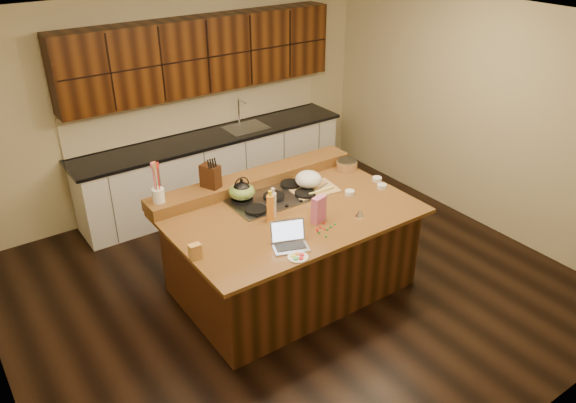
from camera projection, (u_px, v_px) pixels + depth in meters
room at (291, 171)px, 5.32m from camera, size 5.52×5.02×2.72m
island at (291, 249)px, 5.74m from camera, size 2.40×1.60×0.92m
back_ledge at (253, 180)px, 6.00m from camera, size 2.40×0.30×0.12m
cooktop at (274, 198)px, 5.73m from camera, size 0.92×0.52×0.05m
back_counter at (211, 131)px, 7.25m from camera, size 3.70×0.66×2.40m
kettle at (242, 190)px, 5.62m from camera, size 0.25×0.25×0.17m
green_bowl at (242, 192)px, 5.63m from camera, size 0.36×0.36×0.15m
laptop at (289, 239)px, 4.95m from camera, size 0.38×0.34×0.22m
oil_bottle at (270, 208)px, 5.29m from camera, size 0.09×0.09×0.27m
vinegar_bottle at (273, 205)px, 5.37m from camera, size 0.07×0.07×0.25m
wooden_tray at (310, 182)px, 5.90m from camera, size 0.52×0.42×0.20m
ramekin_a at (382, 186)px, 5.95m from camera, size 0.11×0.11×0.04m
ramekin_b at (377, 179)px, 6.10m from camera, size 0.10×0.10×0.04m
ramekin_c at (350, 193)px, 5.82m from camera, size 0.13×0.13×0.04m
strainer_bowl at (347, 165)px, 6.36m from camera, size 0.27×0.27×0.09m
kitchen_timer at (360, 213)px, 5.41m from camera, size 0.10×0.10×0.07m
pink_bag at (319, 209)px, 5.28m from camera, size 0.15×0.11×0.26m
candy_plate at (298, 257)px, 4.79m from camera, size 0.19×0.19×0.01m
package_box at (195, 252)px, 4.75m from camera, size 0.10×0.07×0.14m
utensil_crock at (158, 195)px, 5.40m from camera, size 0.12×0.12×0.14m
knife_block at (210, 176)px, 5.66m from camera, size 0.19×0.23×0.24m
gumdrop_0 at (324, 229)px, 5.20m from camera, size 0.02×0.02×0.02m
gumdrop_1 at (327, 230)px, 5.19m from camera, size 0.02×0.02×0.02m
gumdrop_2 at (324, 223)px, 5.29m from camera, size 0.02×0.02×0.02m
gumdrop_3 at (331, 227)px, 5.23m from camera, size 0.02×0.02×0.02m
gumdrop_4 at (320, 227)px, 5.22m from camera, size 0.02×0.02×0.02m
gumdrop_5 at (295, 236)px, 5.09m from camera, size 0.02×0.02×0.02m
gumdrop_6 at (297, 234)px, 5.13m from camera, size 0.02×0.02×0.02m
gumdrop_7 at (319, 233)px, 5.14m from camera, size 0.02×0.02×0.02m
gumdrop_8 at (318, 231)px, 5.17m from camera, size 0.02×0.02×0.02m
gumdrop_9 at (335, 224)px, 5.28m from camera, size 0.02×0.02×0.02m
gumdrop_10 at (317, 229)px, 5.20m from camera, size 0.02×0.02×0.02m
gumdrop_11 at (326, 236)px, 5.08m from camera, size 0.02×0.02×0.02m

